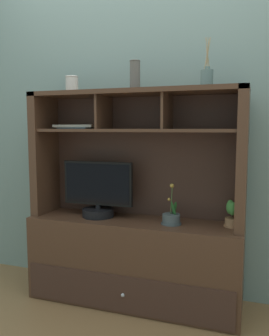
% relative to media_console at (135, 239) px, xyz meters
% --- Properties ---
extents(floor_plane, '(6.00, 6.00, 0.02)m').
position_rel_media_console_xyz_m(floor_plane, '(0.00, -0.01, -0.45)').
color(floor_plane, '#966C43').
rests_on(floor_plane, ground).
extents(back_wall, '(6.00, 0.02, 2.80)m').
position_rel_media_console_xyz_m(back_wall, '(0.00, 0.24, 0.96)').
color(back_wall, gray).
rests_on(back_wall, ground).
extents(media_console, '(1.44, 0.45, 1.44)m').
position_rel_media_console_xyz_m(media_console, '(0.00, 0.00, 0.00)').
color(media_console, '#523323').
rests_on(media_console, ground).
extents(tv_monitor, '(0.51, 0.22, 0.39)m').
position_rel_media_console_xyz_m(tv_monitor, '(-0.26, -0.02, 0.31)').
color(tv_monitor, black).
rests_on(tv_monitor, media_console).
extents(potted_orchid, '(0.13, 0.13, 0.27)m').
position_rel_media_console_xyz_m(potted_orchid, '(0.27, -0.05, 0.18)').
color(potted_orchid, '#4A5557').
rests_on(potted_orchid, media_console).
extents(potted_fern, '(0.12, 0.11, 0.17)m').
position_rel_media_console_xyz_m(potted_fern, '(0.65, 0.02, 0.22)').
color(potted_fern, '#AC7950').
rests_on(potted_fern, media_console).
extents(magazine_stack_left, '(0.31, 0.19, 0.03)m').
position_rel_media_console_xyz_m(magazine_stack_left, '(-0.44, 0.03, 0.77)').
color(magazine_stack_left, '#2E424E').
rests_on(magazine_stack_left, media_console).
extents(diffuser_bottle, '(0.08, 0.08, 0.29)m').
position_rel_media_console_xyz_m(diffuser_bottle, '(0.47, -0.02, 1.06)').
color(diffuser_bottle, slate).
rests_on(diffuser_bottle, media_console).
extents(ceramic_vase, '(0.09, 0.09, 0.12)m').
position_rel_media_console_xyz_m(ceramic_vase, '(-0.47, 0.01, 1.07)').
color(ceramic_vase, silver).
rests_on(ceramic_vase, media_console).
extents(accent_vase, '(0.07, 0.07, 0.19)m').
position_rel_media_console_xyz_m(accent_vase, '(0.00, 0.00, 1.10)').
color(accent_vase, '#5F5A53').
rests_on(accent_vase, media_console).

